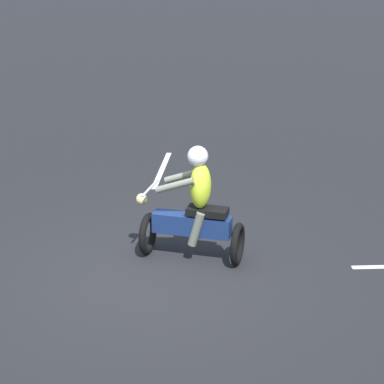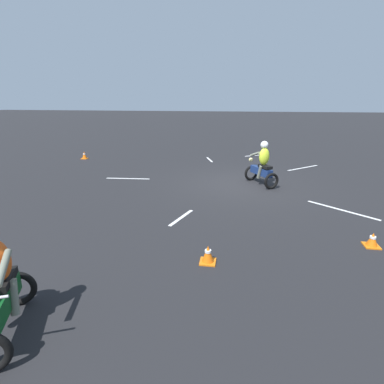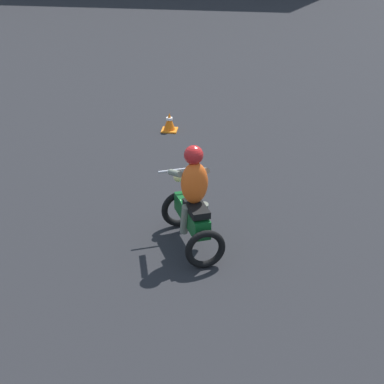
{
  "view_description": "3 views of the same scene",
  "coord_description": "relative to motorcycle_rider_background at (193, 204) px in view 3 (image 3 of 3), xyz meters",
  "views": [
    {
      "loc": [
        5.71,
        6.92,
        4.64
      ],
      "look_at": [
        -0.76,
        -0.05,
        1.0
      ],
      "focal_mm": 70.0,
      "sensor_mm": 36.0,
      "label": 1
    },
    {
      "loc": [
        0.11,
        11.17,
        3.19
      ],
      "look_at": [
        1.23,
        4.09,
        0.9
      ],
      "focal_mm": 28.0,
      "sensor_mm": 36.0,
      "label": 2
    },
    {
      "loc": [
        4.38,
        -1.5,
        5.69
      ],
      "look_at": [
        3.22,
        8.22,
        0.9
      ],
      "focal_mm": 70.0,
      "sensor_mm": 36.0,
      "label": 3
    }
  ],
  "objects": [
    {
      "name": "traffic_cone_near_left",
      "position": [
        -1.04,
        4.69,
        -0.54
      ],
      "size": [
        0.32,
        0.32,
        0.39
      ],
      "color": "orange",
      "rests_on": "ground"
    },
    {
      "name": "motorcycle_rider_background",
      "position": [
        0.0,
        0.0,
        0.0
      ],
      "size": [
        1.13,
        1.54,
        1.66
      ],
      "rotation": [
        0.0,
        0.0,
        0.41
      ],
      "color": "black",
      "rests_on": "ground"
    }
  ]
}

